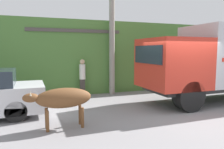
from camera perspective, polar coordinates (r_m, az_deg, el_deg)
The scene contains 7 objects.
ground_plane at distance 8.43m, azimuth 18.32°, elevation -9.08°, with size 60.00×60.00×0.00m, color gray.
hillside_embankment at distance 14.57m, azimuth 0.16°, elevation 4.91°, with size 32.00×6.31×3.68m.
building_backdrop at distance 11.96m, azimuth -10.64°, elevation 3.45°, with size 4.49×2.70×3.21m.
cargo_truck at distance 10.66m, azimuth 27.31°, elevation 3.49°, with size 7.26×2.32×3.21m.
brown_cow at distance 6.29m, azimuth -12.79°, elevation -6.16°, with size 1.86×0.57×1.15m.
pedestrian_on_hill at distance 10.52m, azimuth -7.74°, elevation -0.22°, with size 0.35×0.35×1.78m.
utility_pole at distance 10.92m, azimuth -0.02°, elevation 12.11°, with size 0.90×0.27×6.40m.
Camera 1 is at (-5.17, -6.30, 2.19)m, focal length 35.00 mm.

